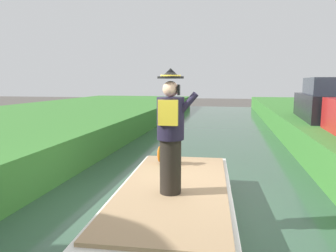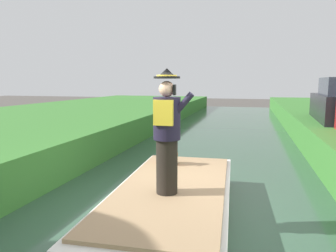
{
  "view_description": "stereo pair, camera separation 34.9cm",
  "coord_description": "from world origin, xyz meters",
  "px_view_note": "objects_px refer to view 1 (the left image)",
  "views": [
    {
      "loc": [
        0.83,
        -4.96,
        2.37
      ],
      "look_at": [
        -0.2,
        0.22,
        1.61
      ],
      "focal_mm": 32.99,
      "sensor_mm": 36.0,
      "label": 1
    },
    {
      "loc": [
        1.17,
        -4.88,
        2.37
      ],
      "look_at": [
        -0.2,
        0.22,
        1.61
      ],
      "focal_mm": 32.99,
      "sensor_mm": 36.0,
      "label": 2
    }
  ],
  "objects_px": {
    "boat": "(175,203)",
    "person_pirate": "(171,132)",
    "parrot_plush": "(166,152)",
    "parked_car_dark": "(327,102)"
  },
  "relations": [
    {
      "from": "boat",
      "to": "person_pirate",
      "type": "height_order",
      "value": "person_pirate"
    },
    {
      "from": "boat",
      "to": "person_pirate",
      "type": "xyz_separation_m",
      "value": [
        -0.0,
        -0.35,
        1.23
      ]
    },
    {
      "from": "person_pirate",
      "to": "boat",
      "type": "bearing_deg",
      "value": 80.14
    },
    {
      "from": "boat",
      "to": "parrot_plush",
      "type": "bearing_deg",
      "value": 107.71
    },
    {
      "from": "boat",
      "to": "person_pirate",
      "type": "relative_size",
      "value": 2.32
    },
    {
      "from": "boat",
      "to": "parked_car_dark",
      "type": "relative_size",
      "value": 1.05
    },
    {
      "from": "parrot_plush",
      "to": "boat",
      "type": "bearing_deg",
      "value": -72.29
    },
    {
      "from": "person_pirate",
      "to": "parrot_plush",
      "type": "relative_size",
      "value": 3.25
    },
    {
      "from": "person_pirate",
      "to": "parked_car_dark",
      "type": "xyz_separation_m",
      "value": [
        4.3,
        7.65,
        0.01
      ]
    },
    {
      "from": "person_pirate",
      "to": "parrot_plush",
      "type": "distance_m",
      "value": 1.77
    }
  ]
}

